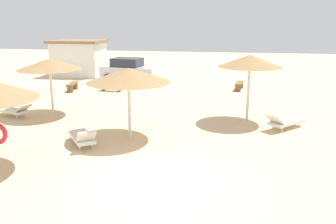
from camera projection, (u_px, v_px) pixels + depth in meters
name	position (u px, v px, depth m)	size (l,w,h in m)	color
ground_plane	(151.00, 178.00, 10.39)	(80.00, 80.00, 0.00)	beige
parasol_0	(49.00, 64.00, 16.55)	(2.95, 2.95, 2.68)	silver
parasol_3	(129.00, 75.00, 13.25)	(3.13, 3.13, 2.71)	silver
parasol_5	(250.00, 61.00, 15.34)	(2.74, 2.74, 2.97)	silver
lounger_0	(13.00, 110.00, 16.78)	(2.01, 1.16, 0.65)	silver
lounger_3	(82.00, 137.00, 12.97)	(1.61, 1.89, 0.77)	silver
lounger_5	(285.00, 121.00, 14.92)	(1.77, 1.80, 0.73)	silver
bench_0	(239.00, 85.00, 23.07)	(0.63, 1.54, 0.49)	brown
bench_1	(111.00, 86.00, 22.67)	(1.53, 0.53, 0.49)	brown
bench_2	(72.00, 85.00, 22.78)	(0.62, 1.54, 0.49)	brown
parked_car	(129.00, 71.00, 25.78)	(4.21, 2.46, 1.72)	silver
beach_cabana	(79.00, 58.00, 28.49)	(4.08, 3.21, 2.81)	white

